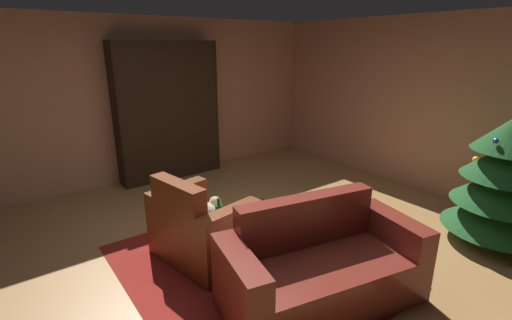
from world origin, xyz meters
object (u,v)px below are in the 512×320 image
(coffee_table, at_px, (241,231))
(book_stack_on_table, at_px, (238,221))
(couch_red, at_px, (320,269))
(bottle_on_table, at_px, (219,214))
(bookshelf_unit, at_px, (174,113))
(armchair_red, at_px, (200,230))
(decorated_tree, at_px, (507,180))

(coffee_table, distance_m, book_stack_on_table, 0.11)
(couch_red, xyz_separation_m, bottle_on_table, (-0.92, -0.44, 0.28))
(bookshelf_unit, relative_size, coffee_table, 2.80)
(bookshelf_unit, relative_size, book_stack_on_table, 10.34)
(armchair_red, height_order, book_stack_on_table, armchair_red)
(couch_red, relative_size, bottle_on_table, 6.54)
(armchair_red, distance_m, bottle_on_table, 0.38)
(bookshelf_unit, height_order, book_stack_on_table, bookshelf_unit)
(book_stack_on_table, height_order, decorated_tree, decorated_tree)
(armchair_red, relative_size, couch_red, 0.60)
(couch_red, bearing_deg, book_stack_on_table, -157.69)
(couch_red, xyz_separation_m, book_stack_on_table, (-0.78, -0.32, 0.23))
(book_stack_on_table, bearing_deg, couch_red, 22.31)
(bookshelf_unit, distance_m, bottle_on_table, 2.92)
(coffee_table, relative_size, bottle_on_table, 2.79)
(book_stack_on_table, distance_m, decorated_tree, 2.93)
(couch_red, distance_m, bottle_on_table, 1.06)
(book_stack_on_table, xyz_separation_m, decorated_tree, (1.29, 2.63, 0.21))
(couch_red, bearing_deg, coffee_table, -158.96)
(bookshelf_unit, height_order, armchair_red, bookshelf_unit)
(coffee_table, bearing_deg, armchair_red, -152.61)
(couch_red, bearing_deg, bottle_on_table, -154.50)
(couch_red, bearing_deg, decorated_tree, 77.71)
(armchair_red, relative_size, book_stack_on_table, 5.20)
(coffee_table, bearing_deg, couch_red, 21.04)
(book_stack_on_table, bearing_deg, decorated_tree, 63.92)
(armchair_red, xyz_separation_m, book_stack_on_table, (0.40, 0.19, 0.21))
(book_stack_on_table, distance_m, bottle_on_table, 0.19)
(bottle_on_table, bearing_deg, coffee_table, 42.57)
(armchair_red, distance_m, book_stack_on_table, 0.49)
(decorated_tree, bearing_deg, armchair_red, -120.95)
(armchair_red, distance_m, couch_red, 1.29)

